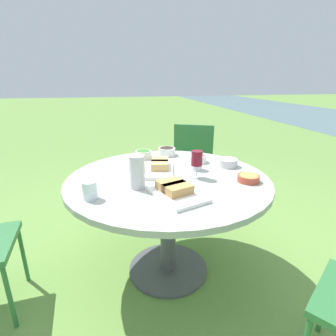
% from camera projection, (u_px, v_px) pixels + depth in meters
% --- Properties ---
extents(ground_plane, '(40.00, 40.00, 0.00)m').
position_uv_depth(ground_plane, '(168.00, 269.00, 1.98)').
color(ground_plane, '#668E42').
extents(dining_table, '(1.33, 1.33, 0.75)m').
position_uv_depth(dining_table, '(168.00, 192.00, 1.78)').
color(dining_table, '#4C4C51').
rests_on(dining_table, ground_plane).
extents(chair_far_back, '(0.57, 0.58, 0.89)m').
position_uv_depth(chair_far_back, '(192.00, 160.00, 2.87)').
color(chair_far_back, '#2D6B38').
rests_on(chair_far_back, ground_plane).
extents(water_pitcher, '(0.10, 0.09, 0.20)m').
position_uv_depth(water_pitcher, '(137.00, 172.00, 1.53)').
color(water_pitcher, silver).
rests_on(water_pitcher, dining_table).
extents(wine_glass, '(0.07, 0.07, 0.18)m').
position_uv_depth(wine_glass, '(197.00, 159.00, 1.68)').
color(wine_glass, silver).
rests_on(wine_glass, dining_table).
extents(platter_bread_main, '(0.37, 0.25, 0.07)m').
position_uv_depth(platter_bread_main, '(160.00, 167.00, 1.84)').
color(platter_bread_main, white).
rests_on(platter_bread_main, dining_table).
extents(platter_charcuterie, '(0.38, 0.32, 0.07)m').
position_uv_depth(platter_charcuterie, '(176.00, 191.00, 1.45)').
color(platter_charcuterie, white).
rests_on(platter_charcuterie, dining_table).
extents(bowl_fries, '(0.14, 0.14, 0.04)m').
position_uv_depth(bowl_fries, '(248.00, 178.00, 1.65)').
color(bowl_fries, '#B74733').
rests_on(bowl_fries, dining_table).
extents(bowl_salad, '(0.13, 0.13, 0.06)m').
position_uv_depth(bowl_salad, '(143.00, 154.00, 2.14)').
color(bowl_salad, beige).
rests_on(bowl_salad, dining_table).
extents(bowl_olives, '(0.14, 0.14, 0.07)m').
position_uv_depth(bowl_olives, '(167.00, 151.00, 2.22)').
color(bowl_olives, white).
rests_on(bowl_olives, dining_table).
extents(bowl_dip_red, '(0.12, 0.12, 0.06)m').
position_uv_depth(bowl_dip_red, '(198.00, 158.00, 2.03)').
color(bowl_dip_red, white).
rests_on(bowl_dip_red, dining_table).
extents(bowl_dip_cream, '(0.14, 0.14, 0.06)m').
position_uv_depth(bowl_dip_cream, '(228.00, 162.00, 1.94)').
color(bowl_dip_cream, silver).
rests_on(bowl_dip_cream, dining_table).
extents(cup_water_near, '(0.08, 0.08, 0.09)m').
position_uv_depth(cup_water_near, '(197.00, 163.00, 1.86)').
color(cup_water_near, silver).
rests_on(cup_water_near, dining_table).
extents(cup_water_far, '(0.08, 0.08, 0.10)m').
position_uv_depth(cup_water_far, '(90.00, 190.00, 1.40)').
color(cup_water_far, silver).
rests_on(cup_water_far, dining_table).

